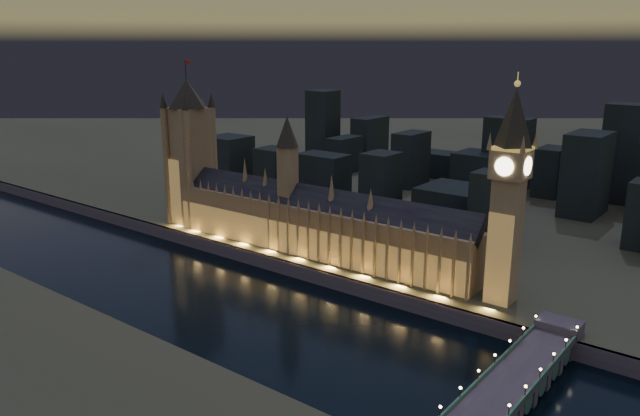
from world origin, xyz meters
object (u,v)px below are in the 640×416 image
Objects in this scene: elizabeth_tower at (510,179)px; victoria_tower at (190,145)px; palace_of_westminster at (313,222)px; westminster_bridge at (515,385)px.

victoria_tower is at bearing -180.00° from elizabeth_tower.
palace_of_westminster is 1.79× the size of westminster_bridge.
victoria_tower is (-104.70, 0.17, 34.57)m from palace_of_westminster.
palace_of_westminster is at bearing 155.95° from westminster_bridge.
victoria_tower reaches higher than palace_of_westminster.
westminster_bridge is (32.80, -65.37, -61.16)m from elizabeth_tower.
westminster_bridge is (250.80, -65.37, -54.95)m from victoria_tower.
victoria_tower is 1.01× the size of elizabeth_tower.
palace_of_westminster reaches higher than westminster_bridge.
palace_of_westminster is 1.88× the size of victoria_tower.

